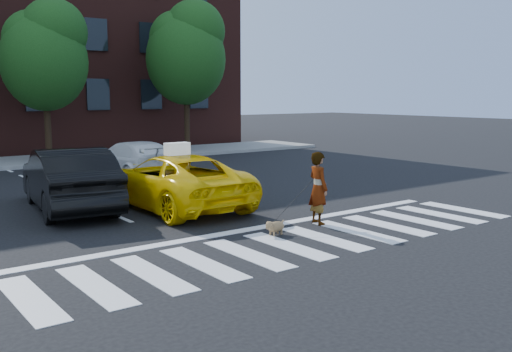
{
  "coord_description": "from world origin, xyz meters",
  "views": [
    {
      "loc": [
        -7.16,
        -8.51,
        3.02
      ],
      "look_at": [
        0.82,
        2.17,
        1.1
      ],
      "focal_mm": 40.0,
      "sensor_mm": 36.0,
      "label": 1
    }
  ],
  "objects_px": {
    "black_sedan": "(69,179)",
    "woman": "(318,188)",
    "dog": "(275,227)",
    "white_suv": "(133,160)",
    "tree_right": "(186,49)",
    "taxi": "(174,181)",
    "tree_mid": "(45,51)"
  },
  "relations": [
    {
      "from": "black_sedan",
      "to": "dog",
      "type": "relative_size",
      "value": 8.5
    },
    {
      "from": "white_suv",
      "to": "dog",
      "type": "height_order",
      "value": "white_suv"
    },
    {
      "from": "tree_mid",
      "to": "woman",
      "type": "distance_m",
      "value": 16.44
    },
    {
      "from": "black_sedan",
      "to": "dog",
      "type": "height_order",
      "value": "black_sedan"
    },
    {
      "from": "tree_mid",
      "to": "woman",
      "type": "xyz_separation_m",
      "value": [
        1.3,
        -15.9,
        -4.0
      ]
    },
    {
      "from": "dog",
      "to": "white_suv",
      "type": "bearing_deg",
      "value": 73.06
    },
    {
      "from": "black_sedan",
      "to": "white_suv",
      "type": "height_order",
      "value": "black_sedan"
    },
    {
      "from": "dog",
      "to": "woman",
      "type": "bearing_deg",
      "value": -0.7
    },
    {
      "from": "woman",
      "to": "dog",
      "type": "distance_m",
      "value": 1.66
    },
    {
      "from": "taxi",
      "to": "dog",
      "type": "distance_m",
      "value": 4.04
    },
    {
      "from": "dog",
      "to": "taxi",
      "type": "bearing_deg",
      "value": 83.05
    },
    {
      "from": "taxi",
      "to": "dog",
      "type": "height_order",
      "value": "taxi"
    },
    {
      "from": "taxi",
      "to": "white_suv",
      "type": "bearing_deg",
      "value": -103.5
    },
    {
      "from": "tree_mid",
      "to": "dog",
      "type": "height_order",
      "value": "tree_mid"
    },
    {
      "from": "tree_right",
      "to": "black_sedan",
      "type": "relative_size",
      "value": 1.54
    },
    {
      "from": "tree_mid",
      "to": "white_suv",
      "type": "relative_size",
      "value": 1.51
    },
    {
      "from": "white_suv",
      "to": "woman",
      "type": "distance_m",
      "value": 9.2
    },
    {
      "from": "woman",
      "to": "white_suv",
      "type": "bearing_deg",
      "value": 13.57
    },
    {
      "from": "tree_mid",
      "to": "black_sedan",
      "type": "distance_m",
      "value": 11.87
    },
    {
      "from": "taxi",
      "to": "woman",
      "type": "relative_size",
      "value": 3.05
    },
    {
      "from": "taxi",
      "to": "white_suv",
      "type": "xyz_separation_m",
      "value": [
        1.32,
        5.45,
        -0.04
      ]
    },
    {
      "from": "woman",
      "to": "dog",
      "type": "height_order",
      "value": "woman"
    },
    {
      "from": "tree_right",
      "to": "taxi",
      "type": "height_order",
      "value": "tree_right"
    },
    {
      "from": "taxi",
      "to": "black_sedan",
      "type": "height_order",
      "value": "black_sedan"
    },
    {
      "from": "black_sedan",
      "to": "woman",
      "type": "distance_m",
      "value": 6.53
    },
    {
      "from": "tree_right",
      "to": "dog",
      "type": "bearing_deg",
      "value": -114.03
    },
    {
      "from": "black_sedan",
      "to": "white_suv",
      "type": "relative_size",
      "value": 1.06
    },
    {
      "from": "tree_right",
      "to": "taxi",
      "type": "xyz_separation_m",
      "value": [
        -7.45,
        -12.16,
        -4.54
      ]
    },
    {
      "from": "tree_right",
      "to": "taxi",
      "type": "distance_m",
      "value": 14.97
    },
    {
      "from": "black_sedan",
      "to": "tree_right",
      "type": "bearing_deg",
      "value": -124.24
    },
    {
      "from": "black_sedan",
      "to": "dog",
      "type": "xyz_separation_m",
      "value": [
        2.59,
        -5.35,
        -0.63
      ]
    },
    {
      "from": "tree_right",
      "to": "woman",
      "type": "xyz_separation_m",
      "value": [
        -5.7,
        -15.9,
        -4.41
      ]
    }
  ]
}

